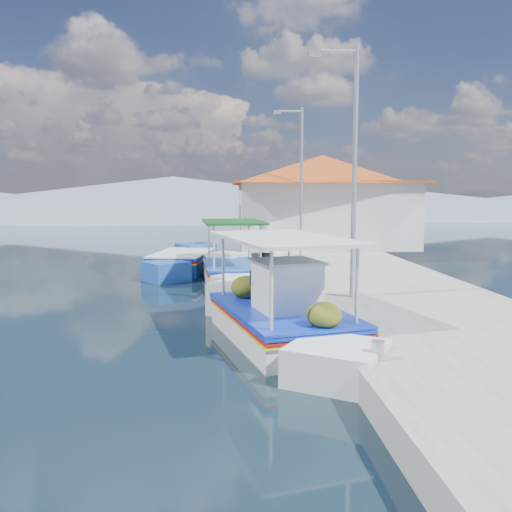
{
  "coord_description": "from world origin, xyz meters",
  "views": [
    {
      "loc": [
        1.49,
        -10.75,
        3.02
      ],
      "look_at": [
        2.34,
        3.97,
        1.3
      ],
      "focal_mm": 37.22,
      "sensor_mm": 36.0,
      "label": 1
    }
  ],
  "objects": [
    {
      "name": "ground",
      "position": [
        0.0,
        0.0,
        0.0
      ],
      "size": [
        160.0,
        160.0,
        0.0
      ],
      "primitive_type": "plane",
      "color": "black",
      "rests_on": "ground"
    },
    {
      "name": "bollards",
      "position": [
        3.8,
        5.25,
        0.65
      ],
      "size": [
        0.2,
        17.2,
        0.3
      ],
      "color": "#A5A8AD",
      "rests_on": "quay"
    },
    {
      "name": "harbor_building",
      "position": [
        6.2,
        15.0,
        2.78
      ],
      "size": [
        10.49,
        10.49,
        4.4
      ],
      "color": "white",
      "rests_on": "quay"
    },
    {
      "name": "mountain_ridge",
      "position": [
        6.54,
        56.0,
        2.04
      ],
      "size": [
        171.4,
        96.0,
        5.5
      ],
      "color": "slate",
      "rests_on": "ground"
    },
    {
      "name": "quay",
      "position": [
        5.9,
        6.0,
        0.25
      ],
      "size": [
        5.0,
        44.0,
        0.5
      ],
      "primitive_type": "cube",
      "color": "#AFABA4",
      "rests_on": "ground"
    },
    {
      "name": "lamp_post_far",
      "position": [
        4.51,
        11.0,
        3.85
      ],
      "size": [
        1.21,
        0.14,
        6.0
      ],
      "color": "#A5A8AD",
      "rests_on": "quay"
    },
    {
      "name": "caique_blue_hull",
      "position": [
        -0.22,
        10.0,
        0.31
      ],
      "size": [
        2.62,
        6.39,
        1.15
      ],
      "rotation": [
        0.0,
        0.0,
        0.17
      ],
      "color": "#1C4DAB",
      "rests_on": "ground"
    },
    {
      "name": "caique_green_canopy",
      "position": [
        1.74,
        7.15,
        0.35
      ],
      "size": [
        2.22,
        6.3,
        2.37
      ],
      "rotation": [
        0.0,
        0.0,
        -0.09
      ],
      "color": "silver",
      "rests_on": "ground"
    },
    {
      "name": "main_caique",
      "position": [
        2.66,
        0.04,
        0.46
      ],
      "size": [
        3.28,
        7.07,
        2.4
      ],
      "rotation": [
        0.0,
        0.0,
        -0.25
      ],
      "color": "silver",
      "rests_on": "ground"
    },
    {
      "name": "lamp_post_near",
      "position": [
        4.51,
        2.0,
        3.85
      ],
      "size": [
        1.21,
        0.14,
        6.0
      ],
      "color": "#A5A8AD",
      "rests_on": "quay"
    }
  ]
}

